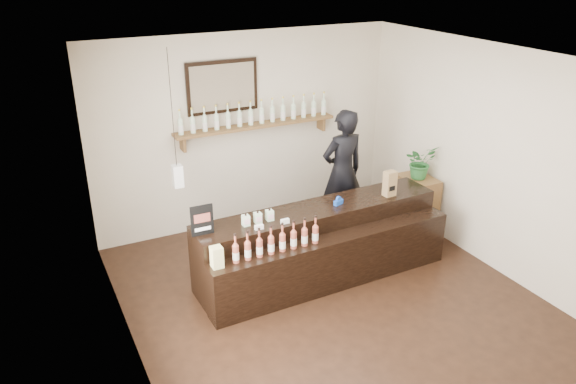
# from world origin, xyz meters

# --- Properties ---
(ground) EXTENTS (5.00, 5.00, 0.00)m
(ground) POSITION_xyz_m (0.00, 0.00, 0.00)
(ground) COLOR black
(ground) RESTS_ON ground
(room_shell) EXTENTS (5.00, 5.00, 5.00)m
(room_shell) POSITION_xyz_m (0.00, 0.00, 1.70)
(room_shell) COLOR beige
(room_shell) RESTS_ON ground
(back_wall_decor) EXTENTS (2.66, 0.96, 1.69)m
(back_wall_decor) POSITION_xyz_m (-0.14, 2.37, 1.75)
(back_wall_decor) COLOR brown
(back_wall_decor) RESTS_ON ground
(counter) EXTENTS (3.20, 0.91, 1.04)m
(counter) POSITION_xyz_m (0.17, 0.58, 0.42)
(counter) COLOR black
(counter) RESTS_ON ground
(promo_sign) EXTENTS (0.26, 0.03, 0.36)m
(promo_sign) POSITION_xyz_m (-1.32, 0.66, 1.07)
(promo_sign) COLOR black
(promo_sign) RESTS_ON counter
(paper_bag) EXTENTS (0.16, 0.12, 0.33)m
(paper_bag) POSITION_xyz_m (1.17, 0.61, 1.05)
(paper_bag) COLOR olive
(paper_bag) RESTS_ON counter
(tape_dispenser) EXTENTS (0.14, 0.09, 0.11)m
(tape_dispenser) POSITION_xyz_m (0.44, 0.66, 0.93)
(tape_dispenser) COLOR #1949B4
(tape_dispenser) RESTS_ON counter
(side_cabinet) EXTENTS (0.43, 0.58, 0.83)m
(side_cabinet) POSITION_xyz_m (2.00, 1.04, 0.42)
(side_cabinet) COLOR brown
(side_cabinet) RESTS_ON ground
(potted_plant) EXTENTS (0.46, 0.41, 0.48)m
(potted_plant) POSITION_xyz_m (2.00, 1.04, 1.07)
(potted_plant) COLOR #2B6C31
(potted_plant) RESTS_ON side_cabinet
(shopkeeper) EXTENTS (0.77, 0.52, 2.05)m
(shopkeeper) POSITION_xyz_m (1.05, 1.55, 1.03)
(shopkeeper) COLOR black
(shopkeeper) RESTS_ON ground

